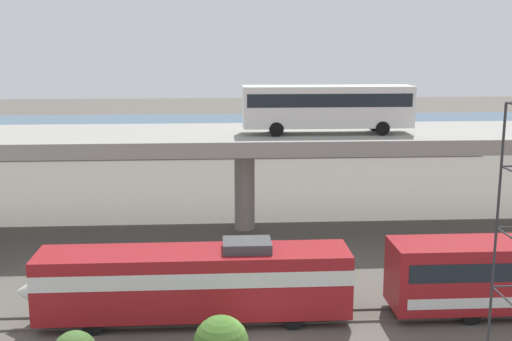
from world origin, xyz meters
The scene contains 14 objects.
rail_strip_near centered at (0.00, 3.29, 0.06)m, with size 110.00×0.12×0.12m, color #59544C.
rail_strip_far centered at (0.00, 4.71, 0.06)m, with size 110.00×0.12×0.12m, color #59544C.
train_locomotive centered at (-3.99, 4.00, 2.19)m, with size 16.58×3.04×4.18m.
highway_overpass centered at (0.00, 20.00, 6.69)m, with size 96.00×10.05×7.36m.
transit_bus_on_overpass centered at (5.85, 18.71, 9.42)m, with size 12.00×2.68×3.40m.
pier_parking_lot centered at (0.00, 55.00, 0.80)m, with size 60.72×11.36×1.60m, color gray.
parked_car_0 centered at (2.32, 55.15, 2.37)m, with size 4.12×1.92×1.50m.
parked_car_1 centered at (-10.82, 53.94, 2.37)m, with size 4.19×1.99×1.50m.
parked_car_2 centered at (15.04, 56.35, 2.37)m, with size 4.43×1.94×1.50m.
parked_car_3 centered at (18.98, 54.09, 2.37)m, with size 4.16×1.88×1.50m.
parked_car_4 centered at (8.18, 55.93, 2.37)m, with size 4.54×1.95×1.50m.
parked_car_5 centered at (-4.71, 54.34, 2.37)m, with size 4.56×1.83×1.50m.
parked_car_6 centered at (23.03, 56.41, 2.37)m, with size 4.57×1.98×1.50m.
harbor_water centered at (0.00, 78.00, 0.00)m, with size 140.00×36.00×0.01m, color #385B7A.
Camera 1 is at (-1.99, -26.70, 13.99)m, focal length 45.38 mm.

